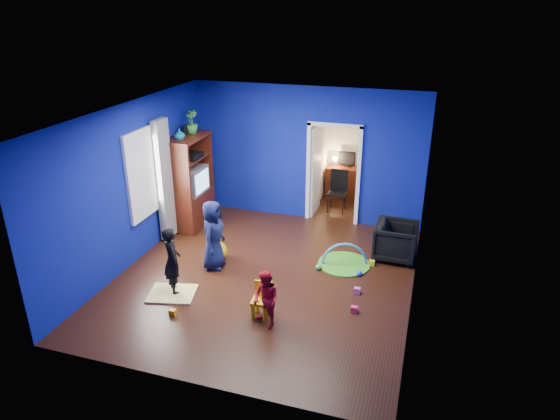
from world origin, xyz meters
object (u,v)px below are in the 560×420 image
(vase, at_px, (180,134))
(play_mat, at_px, (344,264))
(kid_chair, at_px, (261,302))
(study_desk, at_px, (345,182))
(crt_tv, at_px, (192,180))
(child_navy, at_px, (213,235))
(tv_armoire, at_px, (191,182))
(folding_chair, at_px, (337,192))
(armchair, at_px, (396,241))
(toddler_red, at_px, (266,299))
(hopper_ball, at_px, (218,251))
(child_black, at_px, (172,260))

(vase, height_order, play_mat, vase)
(kid_chair, height_order, study_desk, study_desk)
(crt_tv, xyz_separation_m, study_desk, (2.76, 2.62, -0.65))
(child_navy, distance_m, tv_armoire, 1.99)
(kid_chair, bearing_deg, folding_chair, 81.95)
(child_navy, bearing_deg, crt_tv, 32.75)
(armchair, bearing_deg, child_navy, 115.06)
(toddler_red, bearing_deg, study_desk, 125.35)
(study_desk, bearing_deg, vase, -133.84)
(vase, bearing_deg, armchair, 0.95)
(vase, bearing_deg, hopper_ball, -41.07)
(child_black, bearing_deg, play_mat, -97.04)
(crt_tv, relative_size, study_desk, 0.80)
(child_black, height_order, hopper_ball, child_black)
(play_mat, bearing_deg, hopper_ball, -166.91)
(play_mat, bearing_deg, child_black, -145.34)
(play_mat, bearing_deg, armchair, 32.20)
(child_navy, xyz_separation_m, hopper_ball, (-0.05, 0.25, -0.46))
(hopper_ball, relative_size, play_mat, 0.39)
(vase, distance_m, play_mat, 4.04)
(toddler_red, height_order, kid_chair, toddler_red)
(tv_armoire, height_order, folding_chair, tv_armoire)
(child_black, relative_size, hopper_ball, 3.18)
(study_desk, height_order, folding_chair, folding_chair)
(child_black, height_order, crt_tv, crt_tv)
(child_black, bearing_deg, hopper_ball, -52.92)
(hopper_ball, height_order, play_mat, hopper_ball)
(kid_chair, bearing_deg, child_black, 167.48)
(armchair, height_order, kid_chair, armchair)
(study_desk, bearing_deg, folding_chair, -90.00)
(folding_chair, bearing_deg, crt_tv, -149.03)
(vase, distance_m, hopper_ball, 2.43)
(folding_chair, bearing_deg, play_mat, -75.32)
(hopper_ball, height_order, study_desk, study_desk)
(vase, height_order, hopper_ball, vase)
(child_navy, height_order, kid_chair, child_navy)
(armchair, relative_size, child_black, 0.66)
(child_black, relative_size, toddler_red, 1.30)
(tv_armoire, xyz_separation_m, folding_chair, (2.80, 1.66, -0.52))
(child_navy, bearing_deg, toddler_red, -137.59)
(child_black, height_order, folding_chair, child_black)
(play_mat, height_order, study_desk, study_desk)
(child_black, bearing_deg, tv_armoire, -21.83)
(crt_tv, bearing_deg, tv_armoire, 180.00)
(tv_armoire, height_order, play_mat, tv_armoire)
(toddler_red, relative_size, vase, 4.08)
(hopper_ball, bearing_deg, vase, 138.93)
(play_mat, bearing_deg, vase, 172.18)
(toddler_red, bearing_deg, child_navy, 173.16)
(play_mat, bearing_deg, kid_chair, -114.91)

